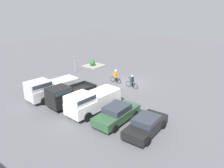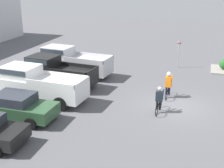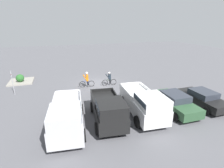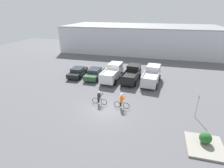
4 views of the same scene
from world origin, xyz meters
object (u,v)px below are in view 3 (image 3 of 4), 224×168
Objects in this scene: pickup_truck_2 at (67,115)px; shrub at (20,78)px; pickup_truck_1 at (108,109)px; sedan_1 at (174,102)px; cyclist_1 at (109,79)px; fire_lane_sign at (12,81)px; pickup_truck_0 at (144,103)px; cyclist_0 at (87,79)px; sedan_0 at (202,98)px.

pickup_truck_2 is 6.34× the size of shrub.
sedan_1 is at bearing -177.01° from pickup_truck_1.
shrub is (9.85, -3.89, -0.17)m from cyclist_1.
fire_lane_sign is at bearing -29.91° from sedan_1.
cyclist_1 reaches higher than shrub.
pickup_truck_0 is at bearing 131.88° from shrub.
cyclist_0 reaches higher than shrub.
cyclist_1 is (-2.39, -7.72, -0.32)m from pickup_truck_1.
pickup_truck_2 reaches higher than pickup_truck_1.
sedan_0 is 0.79× the size of pickup_truck_0.
fire_lane_sign is at bearing -25.42° from sedan_0.
pickup_truck_2 is at bearing 1.48° from pickup_truck_1.
shrub is (10.28, -11.46, -0.53)m from pickup_truck_0.
sedan_1 is at bearing 127.19° from cyclist_0.
cyclist_0 is (2.95, -7.76, -0.23)m from pickup_truck_0.
pickup_truck_0 is 3.20× the size of cyclist_0.
sedan_1 is 2.74× the size of cyclist_1.
pickup_truck_0 is 8.31m from cyclist_0.
pickup_truck_2 reaches higher than sedan_0.
pickup_truck_2 is at bearing 56.35° from cyclist_1.
cyclist_1 is (-5.19, -7.80, -0.35)m from pickup_truck_2.
cyclist_0 is 1.94× the size of shrub.
fire_lane_sign reaches higher than sedan_1.
pickup_truck_0 is 6.19× the size of shrub.
sedan_0 is 2.54× the size of cyclist_0.
cyclist_1 is at bearing -107.17° from pickup_truck_1.
pickup_truck_0 is 15.41m from shrub.
sedan_1 is at bearing 113.64° from cyclist_1.
pickup_truck_2 is (2.80, 0.07, 0.03)m from pickup_truck_1.
cyclist_1 is 9.81m from fire_lane_sign.
pickup_truck_1 is at bearing -178.52° from pickup_truck_2.
pickup_truck_2 is (8.44, 0.37, 0.38)m from sedan_1.
pickup_truck_2 is 9.12m from fire_lane_sign.
pickup_truck_2 is at bearing 111.76° from shrub.
sedan_1 is 9.56m from cyclist_0.
cyclist_1 is at bearing -86.78° from pickup_truck_0.
sedan_1 is 2.86m from pickup_truck_0.
fire_lane_sign is (13.04, -7.50, 0.73)m from sedan_1.
cyclist_0 is (5.78, -7.62, 0.16)m from sedan_1.
sedan_1 is at bearing 139.19° from shrub.
pickup_truck_0 reaches higher than cyclist_0.
shrub is at bearing -57.26° from pickup_truck_1.
fire_lane_sign reaches higher than cyclist_1.
pickup_truck_1 is 2.10× the size of fire_lane_sign.
pickup_truck_2 is at bearing 120.30° from fire_lane_sign.
shrub is at bearing -26.80° from cyclist_0.
cyclist_0 is at bearing -179.06° from fire_lane_sign.
pickup_truck_0 is at bearing -176.95° from pickup_truck_1.
pickup_truck_0 is at bearing 2.93° from sedan_1.
pickup_truck_1 is (5.64, 0.29, 0.35)m from sedan_1.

